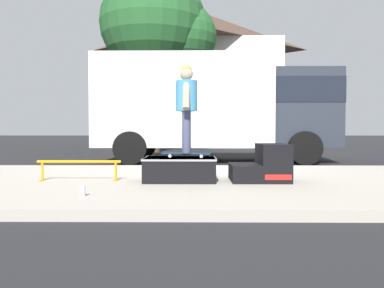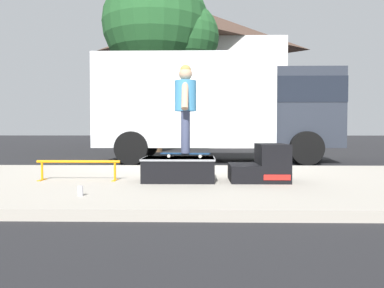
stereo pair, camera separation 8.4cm
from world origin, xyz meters
name	(u,v)px [view 2 (the right image)]	position (x,y,z in m)	size (l,w,h in m)	color
ground_plane	(195,168)	(0.00, 0.00, 0.00)	(140.00, 140.00, 0.00)	black
sidewalk_slab	(192,183)	(0.00, -3.00, 0.06)	(50.00, 5.00, 0.12)	#A8A093
skate_box	(179,168)	(-0.20, -3.22, 0.32)	(1.12, 0.85, 0.37)	black
kicker_ramp	(263,166)	(1.13, -3.22, 0.36)	(0.89, 0.83, 0.58)	black
grind_rail	(78,165)	(-1.81, -3.21, 0.36)	(1.33, 0.28, 0.32)	orange
skateboard	(186,154)	(-0.10, -3.19, 0.54)	(0.80, 0.31, 0.07)	navy
skater_kid	(186,101)	(-0.10, -3.19, 1.38)	(0.34, 0.72, 1.40)	#3F4766
soda_can	(80,191)	(-1.31, -4.69, 0.18)	(0.07, 0.07, 0.13)	silver
box_truck	(218,104)	(0.64, 2.20, 1.70)	(6.91, 2.63, 3.05)	silver
street_tree_main	(162,27)	(-1.54, 7.43, 5.37)	(5.01, 4.56, 7.81)	brown
house_behind	(203,78)	(0.27, 15.06, 4.24)	(9.54, 8.22, 8.40)	silver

